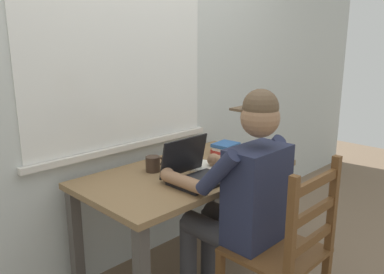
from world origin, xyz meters
name	(u,v)px	position (x,y,z in m)	size (l,w,h in m)	color
back_wall	(139,68)	(0.00, 0.43, 1.30)	(6.00, 0.08, 2.60)	beige
desk	(187,186)	(0.00, 0.00, 0.61)	(1.30, 0.71, 0.71)	olive
seated_person	(240,195)	(-0.04, -0.43, 0.69)	(0.50, 0.60, 1.26)	#232842
wooden_chair	(284,253)	(-0.04, -0.71, 0.47)	(0.42, 0.42, 0.95)	brown
laptop	(194,171)	(-0.08, -0.14, 0.77)	(0.33, 0.28, 0.23)	black
computer_mouse	(234,168)	(0.19, -0.21, 0.73)	(0.06, 0.10, 0.03)	black
coffee_mug_white	(191,157)	(0.11, 0.08, 0.76)	(0.12, 0.08, 0.09)	beige
coffee_mug_dark	(153,164)	(-0.15, 0.14, 0.76)	(0.13, 0.09, 0.09)	#38281E
book_stack_main	(225,148)	(0.44, 0.07, 0.75)	(0.18, 0.15, 0.07)	#BC332D
paper_pile_near_laptop	(207,166)	(0.13, -0.04, 0.72)	(0.21, 0.17, 0.01)	silver
paper_pile_back_corner	(221,168)	(0.16, -0.12, 0.72)	(0.20, 0.18, 0.01)	white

